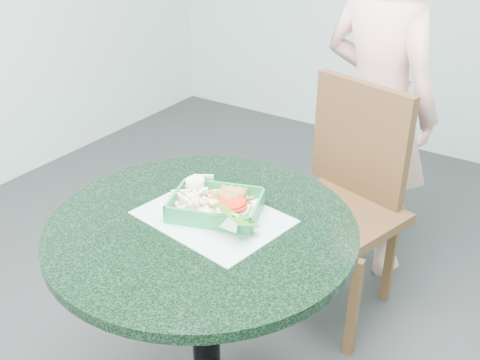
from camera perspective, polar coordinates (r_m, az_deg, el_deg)
The scene contains 9 objects.
cafe_table at distance 1.65m, azimuth -3.70°, elevation -9.99°, with size 0.85×0.85×0.75m.
dining_chair at distance 2.24m, azimuth 10.58°, elevation -0.78°, with size 0.44×0.44×0.93m.
diner_person at distance 2.45m, azimuth 13.72°, elevation 7.33°, with size 0.55×0.36×1.52m, color #E0A094.
placemat at distance 1.57m, azimuth -2.73°, elevation -4.39°, with size 0.39×0.29×0.00m, color #99BAB6.
food_basket at distance 1.58m, azimuth -2.43°, elevation -3.51°, with size 0.24×0.18×0.05m.
crab_sandwich at distance 1.55m, azimuth -1.02°, elevation -2.73°, with size 0.12×0.12×0.07m.
fries_pile at distance 1.63m, azimuth -4.03°, elevation -1.75°, with size 0.10×0.11×0.04m, color #FBE2AB, non-canonical shape.
sauce_ramekin at distance 1.66m, azimuth -3.48°, elevation -0.71°, with size 0.06×0.06×0.03m.
garnish_cup at distance 1.51m, azimuth -1.34°, elevation -4.09°, with size 0.13×0.13×0.05m.
Camera 1 is at (0.80, -1.02, 1.60)m, focal length 42.00 mm.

